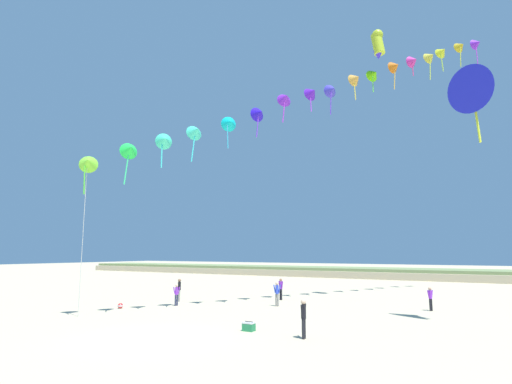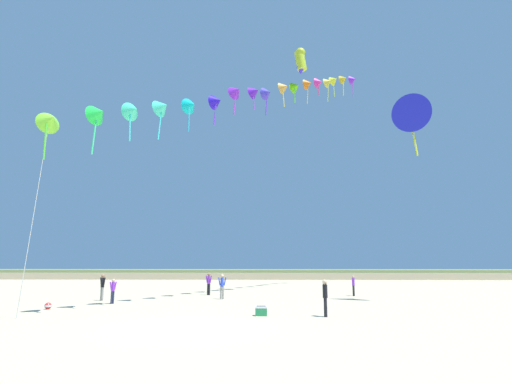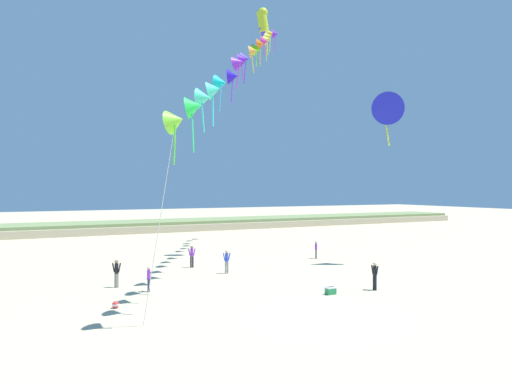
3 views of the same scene
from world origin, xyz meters
TOP-DOWN VIEW (x-y plane):
  - ground_plane at (0.00, 0.00)m, footprint 240.00×240.00m
  - dune_ridge at (0.00, 49.24)m, footprint 120.00×9.74m
  - person_near_left at (-8.02, 11.08)m, footprint 0.54×0.44m
  - person_near_right at (-6.49, 9.00)m, footprint 0.32×0.50m
  - person_mid_center at (-0.01, 12.38)m, footprint 0.60×0.23m
  - person_far_left at (9.83, 15.42)m, footprint 0.34×0.50m
  - person_far_right at (-1.48, 15.94)m, footprint 0.57×0.36m
  - person_far_center at (5.94, 3.30)m, footprint 0.24×0.61m
  - kite_banner_string at (3.41, 15.98)m, footprint 22.90×30.47m
  - large_kite_low_lead at (6.47, 19.18)m, footprint 1.38×1.19m
  - large_kite_mid_trail at (13.38, 10.41)m, footprint 2.91×2.37m
  - beach_cooler at (2.89, 3.60)m, footprint 0.58×0.41m
  - beach_ball at (-8.90, 6.02)m, footprint 0.36×0.36m

SIDE VIEW (x-z plane):
  - ground_plane at x=0.00m, z-range 0.00..0.00m
  - beach_ball at x=-8.90m, z-range 0.00..0.36m
  - beach_cooler at x=2.89m, z-range -0.02..0.45m
  - dune_ridge at x=0.00m, z-range 0.00..1.43m
  - person_near_right at x=-6.49m, z-range 0.12..1.65m
  - person_far_left at x=9.83m, z-range 0.12..1.66m
  - person_far_right at x=-1.48m, z-range 0.13..1.85m
  - person_mid_center at x=-0.01m, z-range 0.13..1.85m
  - person_far_center at x=5.94m, z-range 0.13..1.86m
  - person_near_left at x=-8.02m, z-range 0.14..1.88m
  - large_kite_mid_trail at x=13.38m, z-range 10.53..14.99m
  - kite_banner_string at x=3.41m, z-range 4.36..29.96m
  - large_kite_low_lead at x=6.47m, z-range 20.32..23.02m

